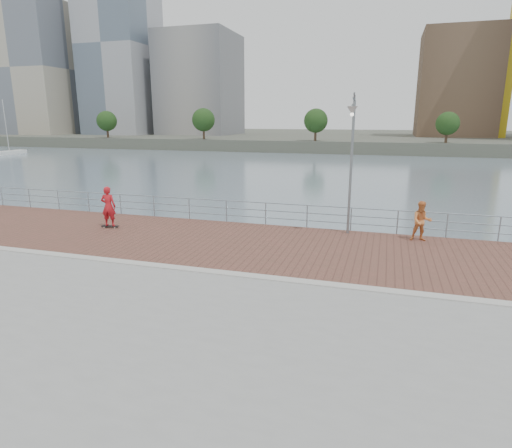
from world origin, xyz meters
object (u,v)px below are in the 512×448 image
(street_lamp, at_px, (352,141))
(bystander, at_px, (422,221))
(guardrail, at_px, (286,212))
(skateboarder, at_px, (108,206))

(street_lamp, height_order, bystander, street_lamp)
(guardrail, height_order, skateboarder, skateboarder)
(skateboarder, bearing_deg, bystander, 177.33)
(guardrail, bearing_deg, street_lamp, -17.25)
(guardrail, relative_size, skateboarder, 20.49)
(bystander, bearing_deg, skateboarder, -178.51)
(street_lamp, relative_size, bystander, 3.44)
(skateboarder, bearing_deg, guardrail, -171.24)
(street_lamp, height_order, skateboarder, street_lamp)
(street_lamp, distance_m, skateboarder, 11.55)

